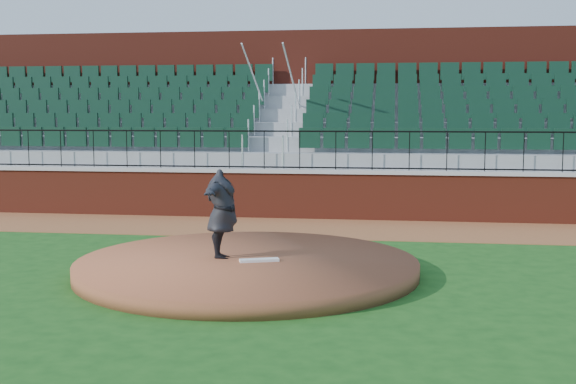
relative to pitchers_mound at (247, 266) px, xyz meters
name	(u,v)px	position (x,y,z in m)	size (l,w,h in m)	color
ground	(276,277)	(0.54, -0.24, -0.12)	(90.00, 90.00, 0.00)	#174914
warning_track	(311,228)	(0.54, 5.16, -0.12)	(34.00, 3.20, 0.01)	brown
field_wall	(317,196)	(0.54, 6.76, 0.47)	(34.00, 0.35, 1.20)	maroon
wall_cap	(318,171)	(0.54, 6.76, 1.12)	(34.00, 0.45, 0.10)	#B7B7B7
wall_railing	(318,150)	(0.54, 6.76, 1.67)	(34.00, 0.05, 1.00)	black
seating_stands	(327,129)	(0.54, 9.48, 2.18)	(34.00, 5.10, 4.60)	gray
concourse_wall	(334,114)	(0.54, 12.28, 2.62)	(34.00, 0.50, 5.50)	maroon
pitchers_mound	(247,266)	(0.00, 0.00, 0.00)	(5.93, 5.93, 0.25)	brown
pitching_rubber	(259,260)	(0.24, -0.15, 0.15)	(0.68, 0.17, 0.05)	white
pitcher	(222,214)	(-0.46, 0.06, 0.91)	(1.92, 0.52, 1.57)	black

